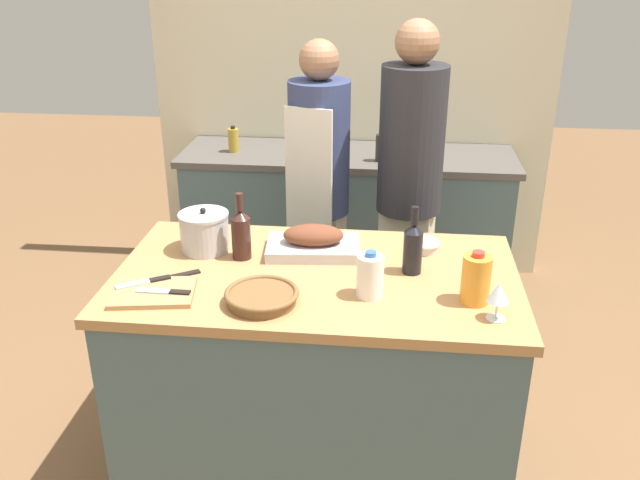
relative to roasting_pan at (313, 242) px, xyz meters
name	(u,v)px	position (x,y,z in m)	size (l,w,h in m)	color
ground_plane	(317,461)	(0.03, -0.18, -0.98)	(12.00, 12.00, 0.00)	brown
kitchen_island	(317,373)	(0.03, -0.18, -0.51)	(1.55, 0.87, 0.93)	#4C666B
back_counter	(346,221)	(0.03, 1.50, -0.52)	(2.04, 0.60, 0.90)	#4C666B
back_wall	(353,81)	(0.03, 1.85, 0.30)	(2.54, 0.10, 2.55)	beige
roasting_pan	(313,242)	(0.00, 0.00, 0.00)	(0.39, 0.26, 0.12)	#BCBCC1
wicker_basket	(262,296)	(-0.13, -0.43, -0.02)	(0.26, 0.26, 0.05)	brown
cutting_board	(154,293)	(-0.53, -0.42, -0.04)	(0.32, 0.26, 0.02)	#AD7F51
stock_pot	(204,232)	(-0.44, -0.02, 0.04)	(0.20, 0.20, 0.19)	#B7B7BC
mixing_bowl	(424,245)	(0.45, 0.07, -0.02)	(0.13, 0.13, 0.04)	beige
juice_jug	(476,279)	(0.61, -0.34, 0.04)	(0.10, 0.10, 0.19)	orange
milk_jug	(370,276)	(0.24, -0.34, 0.03)	(0.10, 0.10, 0.18)	white
wine_bottle_green	(413,247)	(0.40, -0.13, 0.06)	(0.07, 0.07, 0.27)	black
wine_bottle_dark	(241,233)	(-0.28, -0.08, 0.06)	(0.08, 0.08, 0.27)	#381E19
wine_glass_left	(498,294)	(0.67, -0.45, 0.05)	(0.07, 0.07, 0.14)	silver
knife_chef	(165,279)	(-0.53, -0.30, -0.04)	(0.26, 0.19, 0.01)	#B7B7BC
knife_paring	(145,282)	(-0.58, -0.36, -0.02)	(0.19, 0.13, 0.01)	#B7B7BC
knife_bread	(165,292)	(-0.48, -0.43, -0.02)	(0.20, 0.03, 0.01)	#B7B7BC
condiment_bottle_tall	(331,147)	(-0.06, 1.42, -0.02)	(0.05, 0.05, 0.13)	#234C28
condiment_bottle_short	(234,140)	(-0.67, 1.46, 0.00)	(0.06, 0.06, 0.16)	#B28E2D
condiment_bottle_extra	(381,147)	(0.23, 1.37, 0.01)	(0.06, 0.06, 0.18)	#332D28
person_cook_aproned	(319,187)	(-0.06, 0.77, -0.04)	(0.31, 0.33, 1.68)	beige
person_cook_guest	(409,183)	(0.39, 0.72, 0.02)	(0.32, 0.32, 1.78)	beige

